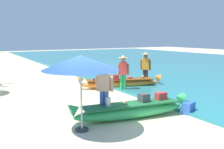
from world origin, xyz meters
TOP-DOWN VIEW (x-y plane):
  - ground_plane at (0.00, 0.00)m, footprint 80.00×80.00m
  - sea at (14.71, 8.00)m, footprint 24.00×56.00m
  - boat_green_foreground at (1.00, -0.23)m, footprint 4.02×1.16m
  - boat_orange_midground at (3.21, 3.96)m, footprint 4.17×1.86m
  - person_vendor_hatted at (2.88, 3.19)m, footprint 0.58×0.46m
  - person_tourist_customer at (0.19, 0.10)m, footprint 0.54×0.50m
  - person_vendor_assistant at (4.76, 3.92)m, footprint 0.53×0.53m
  - patio_umbrella_large at (-0.80, -0.43)m, footprint 2.04×2.04m
  - cooler_box at (2.90, -0.79)m, footprint 0.57×0.45m

SIDE VIEW (x-z plane):
  - ground_plane at x=0.00m, z-range 0.00..0.00m
  - sea at x=14.71m, z-range 0.00..0.10m
  - cooler_box at x=2.90m, z-range 0.00..0.38m
  - boat_orange_midground at x=3.21m, z-range -0.10..0.60m
  - boat_green_foreground at x=1.00m, z-range -0.10..0.64m
  - person_tourist_customer at x=0.19m, z-range 0.11..1.77m
  - person_vendor_hatted at x=2.88m, z-range 0.13..1.84m
  - person_vendor_assistant at x=4.76m, z-range 0.13..1.89m
  - patio_umbrella_large at x=-0.80m, z-range 0.83..2.89m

